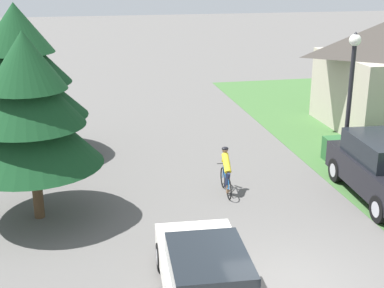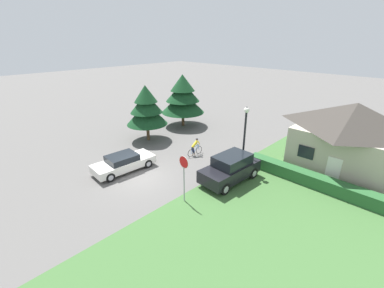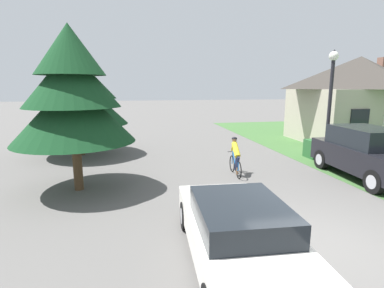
{
  "view_description": "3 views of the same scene",
  "coord_description": "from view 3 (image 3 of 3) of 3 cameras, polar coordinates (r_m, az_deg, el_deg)",
  "views": [
    {
      "loc": [
        -4.24,
        -9.77,
        6.96
      ],
      "look_at": [
        -0.99,
        5.89,
        1.59
      ],
      "focal_mm": 50.0,
      "sensor_mm": 36.0,
      "label": 1
    },
    {
      "loc": [
        13.8,
        -9.01,
        9.35
      ],
      "look_at": [
        -0.23,
        5.42,
        0.97
      ],
      "focal_mm": 24.0,
      "sensor_mm": 36.0,
      "label": 2
    },
    {
      "loc": [
        -3.85,
        -5.33,
        3.44
      ],
      "look_at": [
        -1.72,
        5.44,
        1.32
      ],
      "focal_mm": 28.0,
      "sensor_mm": 36.0,
      "label": 3
    }
  ],
  "objects": [
    {
      "name": "ground_plane",
      "position": [
        7.42,
        22.81,
        -17.57
      ],
      "size": [
        140.0,
        140.0,
        0.0
      ],
      "primitive_type": "plane",
      "color": "#5B5956"
    },
    {
      "name": "street_lamp",
      "position": [
        14.12,
        24.92,
        9.07
      ],
      "size": [
        0.39,
        0.39,
        4.94
      ],
      "color": "black",
      "rests_on": "ground"
    },
    {
      "name": "cottage_house",
      "position": [
        21.55,
        28.96,
        7.67
      ],
      "size": [
        7.51,
        5.67,
        5.26
      ],
      "rotation": [
        0.0,
        0.0,
        0.0
      ],
      "color": "#B2A893",
      "rests_on": "ground"
    },
    {
      "name": "parked_suv_right",
      "position": [
        13.02,
        30.34,
        -1.54
      ],
      "size": [
        2.25,
        4.63,
        1.92
      ],
      "rotation": [
        0.0,
        0.0,
        1.51
      ],
      "color": "black",
      "rests_on": "ground"
    },
    {
      "name": "sedan_left_lane",
      "position": [
        6.13,
        8.83,
        -16.27
      ],
      "size": [
        2.11,
        4.69,
        1.3
      ],
      "rotation": [
        0.0,
        0.0,
        1.52
      ],
      "color": "silver",
      "rests_on": "ground"
    },
    {
      "name": "conifer_tall_far",
      "position": [
        15.93,
        -21.02,
        9.92
      ],
      "size": [
        4.74,
        4.74,
        5.73
      ],
      "color": "#4C3823",
      "rests_on": "ground"
    },
    {
      "name": "cyclist",
      "position": [
        11.83,
        8.3,
        -2.5
      ],
      "size": [
        0.44,
        1.64,
        1.5
      ],
      "rotation": [
        0.0,
        0.0,
        1.51
      ],
      "color": "black",
      "rests_on": "ground"
    },
    {
      "name": "conifer_tall_near",
      "position": [
        10.4,
        -21.86,
        9.02
      ],
      "size": [
        3.88,
        3.88,
        5.36
      ],
      "color": "#4C3823",
      "rests_on": "ground"
    }
  ]
}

